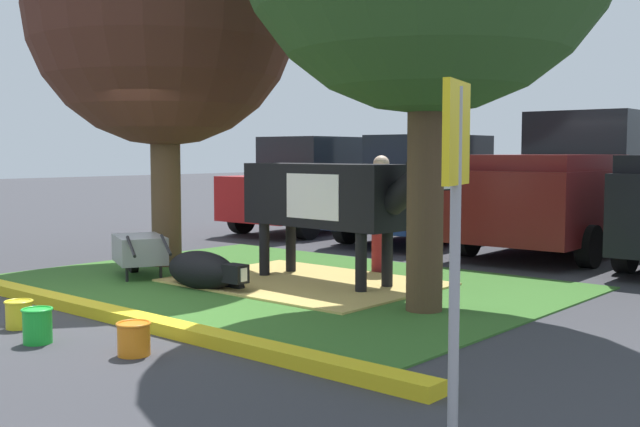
# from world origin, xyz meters

# --- Properties ---
(ground_plane) EXTENTS (80.00, 80.00, 0.00)m
(ground_plane) POSITION_xyz_m (0.00, 0.00, 0.00)
(ground_plane) COLOR #38383D
(grass_island) EXTENTS (6.87, 5.03, 0.02)m
(grass_island) POSITION_xyz_m (0.48, 2.21, 0.01)
(grass_island) COLOR #386B28
(grass_island) RESTS_ON ground
(curb_yellow) EXTENTS (8.07, 0.24, 0.12)m
(curb_yellow) POSITION_xyz_m (0.48, -0.46, 0.06)
(curb_yellow) COLOR yellow
(curb_yellow) RESTS_ON ground
(hay_bedding) EXTENTS (3.21, 2.42, 0.04)m
(hay_bedding) POSITION_xyz_m (0.74, 2.37, 0.03)
(hay_bedding) COLOR tan
(hay_bedding) RESTS_ON ground
(shade_tree_left) EXTENTS (3.91, 3.91, 5.70)m
(shade_tree_left) POSITION_xyz_m (-1.87, 2.20, 3.73)
(shade_tree_left) COLOR brown
(shade_tree_left) RESTS_ON ground
(cow_holstein) EXTENTS (3.14, 0.83, 1.59)m
(cow_holstein) POSITION_xyz_m (0.98, 2.56, 1.14)
(cow_holstein) COLOR black
(cow_holstein) RESTS_ON ground
(calf_lying) EXTENTS (1.31, 0.50, 0.48)m
(calf_lying) POSITION_xyz_m (0.04, 1.27, 0.24)
(calf_lying) COLOR black
(calf_lying) RESTS_ON ground
(person_handler) EXTENTS (0.53, 0.34, 1.66)m
(person_handler) POSITION_xyz_m (0.91, 3.78, 0.89)
(person_handler) COLOR maroon
(person_handler) RESTS_ON ground
(wheelbarrow) EXTENTS (1.56, 1.08, 0.63)m
(wheelbarrow) POSITION_xyz_m (-1.29, 1.28, 0.39)
(wheelbarrow) COLOR gray
(wheelbarrow) RESTS_ON ground
(parking_sign) EXTENTS (0.16, 0.43, 2.08)m
(parking_sign) POSITION_xyz_m (5.10, -1.25, 1.47)
(parking_sign) COLOR #99999E
(parking_sign) RESTS_ON ground
(bucket_yellow) EXTENTS (0.27, 0.27, 0.27)m
(bucket_yellow) POSITION_xyz_m (0.28, -1.26, 0.14)
(bucket_yellow) COLOR yellow
(bucket_yellow) RESTS_ON ground
(bucket_green) EXTENTS (0.28, 0.28, 0.32)m
(bucket_green) POSITION_xyz_m (0.96, -1.44, 0.17)
(bucket_green) COLOR green
(bucket_green) RESTS_ON ground
(bucket_orange) EXTENTS (0.30, 0.30, 0.28)m
(bucket_orange) POSITION_xyz_m (1.95, -1.12, 0.15)
(bucket_orange) COLOR orange
(bucket_orange) RESTS_ON ground
(sedan_silver) EXTENTS (2.11, 4.45, 2.02)m
(sedan_silver) POSITION_xyz_m (-3.56, 7.57, 0.98)
(sedan_silver) COLOR red
(sedan_silver) RESTS_ON ground
(sedan_blue) EXTENTS (2.11, 4.45, 2.02)m
(sedan_blue) POSITION_xyz_m (-0.76, 7.61, 0.98)
(sedan_blue) COLOR navy
(sedan_blue) RESTS_ON ground
(pickup_truck_maroon) EXTENTS (2.33, 5.45, 2.42)m
(pickup_truck_maroon) POSITION_xyz_m (1.90, 7.98, 1.11)
(pickup_truck_maroon) COLOR maroon
(pickup_truck_maroon) RESTS_ON ground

